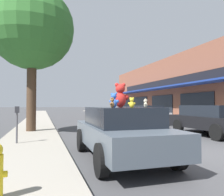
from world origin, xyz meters
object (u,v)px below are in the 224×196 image
teddy_bear_white (122,102)px  teddy_bear_cream (146,103)px  teddy_bear_yellow (132,103)px  parking_meter (17,120)px  parked_car_far_center (211,119)px  street_tree (32,29)px  plush_art_car (121,131)px  teddy_bear_giant (120,96)px  teddy_bear_brown (112,103)px  parked_car_far_right (145,113)px  teddy_bear_blue (114,100)px

teddy_bear_white → teddy_bear_cream: (0.10, -1.40, -0.03)m
teddy_bear_yellow → parking_meter: teddy_bear_yellow is taller
teddy_bear_cream → parked_car_far_center: teddy_bear_cream is taller
teddy_bear_white → street_tree: (-2.92, 5.45, 3.85)m
teddy_bear_cream → plush_art_car: bearing=-115.8°
teddy_bear_giant → parked_car_far_center: (5.65, 2.82, -0.93)m
street_tree → teddy_bear_yellow: bearing=-70.4°
teddy_bear_brown → parking_meter: 4.12m
parked_car_far_center → street_tree: size_ratio=0.58×
street_tree → parking_meter: size_ratio=5.84×
parking_meter → parked_car_far_right: bearing=40.8°
parking_meter → teddy_bear_brown: bearing=-53.7°
plush_art_car → teddy_bear_brown: teddy_bear_brown is taller
teddy_bear_blue → plush_art_car: bearing=-97.4°
teddy_bear_yellow → teddy_bear_giant: bearing=-80.1°
teddy_bear_brown → plush_art_car: bearing=-173.9°
teddy_bear_white → teddy_bear_cream: bearing=63.5°
plush_art_car → parked_car_far_center: (5.67, 2.90, 0.04)m
teddy_bear_giant → parked_car_far_center: teddy_bear_giant is taller
teddy_bear_blue → parking_meter: size_ratio=0.30×
plush_art_car → teddy_bear_brown: (-0.47, -0.70, 0.76)m
plush_art_car → parked_car_far_center: size_ratio=1.00×
teddy_bear_brown → parked_car_far_center: (6.14, 3.61, -0.72)m
teddy_bear_brown → teddy_bear_white: 1.67m
parked_car_far_center → street_tree: bearing=158.2°
teddy_bear_cream → parking_meter: teddy_bear_cream is taller
teddy_bear_blue → teddy_bear_brown: (-0.20, -0.49, -0.07)m
teddy_bear_blue → parked_car_far_right: 11.80m
parked_car_far_center → parked_car_far_right: size_ratio=0.91×
plush_art_car → teddy_bear_cream: 1.08m
teddy_bear_blue → parked_car_far_right: (5.94, 10.17, -0.81)m
plush_art_car → teddy_bear_white: size_ratio=14.47×
plush_art_car → parked_car_far_right: size_ratio=0.90×
teddy_bear_cream → parking_meter: bearing=-103.7°
teddy_bear_giant → parked_car_far_right: 11.41m
teddy_bear_cream → parked_car_far_right: size_ratio=0.05×
plush_art_car → teddy_bear_cream: (0.43, -0.65, 0.75)m
teddy_bear_giant → teddy_bear_cream: 0.87m
street_tree → parking_meter: street_tree is taller
teddy_bear_blue → teddy_bear_yellow: size_ratio=1.56×
teddy_bear_giant → parked_car_far_center: bearing=-146.4°
teddy_bear_giant → parked_car_far_center: size_ratio=0.16×
parked_car_far_right → parking_meter: 11.29m
teddy_bear_brown → teddy_bear_white: (0.80, 1.46, 0.02)m
teddy_bear_white → parked_car_far_center: size_ratio=0.07×
teddy_bear_brown → teddy_bear_cream: 0.91m
teddy_bear_giant → teddy_bear_cream: size_ratio=3.02×
teddy_bear_blue → parked_car_far_right: size_ratio=0.08×
parked_car_far_center → teddy_bear_blue: bearing=-152.3°
teddy_bear_brown → teddy_bear_cream: size_ratio=1.10×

